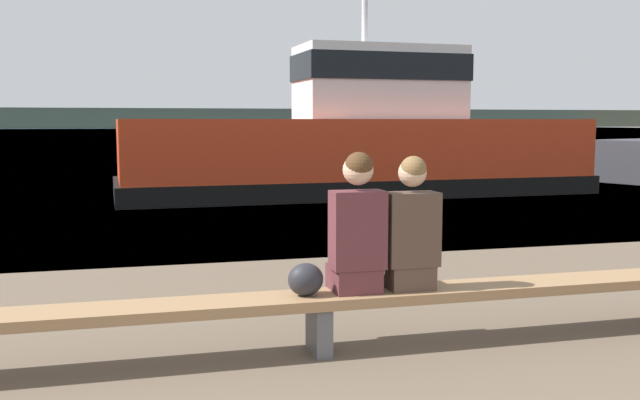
{
  "coord_description": "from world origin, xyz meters",
  "views": [
    {
      "loc": [
        -1.02,
        -1.47,
        1.7
      ],
      "look_at": [
        1.06,
        6.46,
        0.78
      ],
      "focal_mm": 40.0,
      "sensor_mm": 36.0,
      "label": 1
    }
  ],
  "objects_px": {
    "bench_main": "(319,305)",
    "person_left": "(357,229)",
    "shopping_bag": "(306,279)",
    "tugboat_red": "(361,147)",
    "person_right": "(410,231)"
  },
  "relations": [
    {
      "from": "tugboat_red",
      "to": "person_right",
      "type": "bearing_deg",
      "value": 161.95
    },
    {
      "from": "bench_main",
      "to": "tugboat_red",
      "type": "xyz_separation_m",
      "value": [
        3.84,
        10.83,
        0.73
      ]
    },
    {
      "from": "bench_main",
      "to": "person_left",
      "type": "xyz_separation_m",
      "value": [
        0.29,
        0.0,
        0.55
      ]
    },
    {
      "from": "shopping_bag",
      "to": "tugboat_red",
      "type": "bearing_deg",
      "value": 70.02
    },
    {
      "from": "shopping_bag",
      "to": "tugboat_red",
      "type": "relative_size",
      "value": 0.02
    },
    {
      "from": "person_right",
      "to": "shopping_bag",
      "type": "relative_size",
      "value": 3.88
    },
    {
      "from": "bench_main",
      "to": "tugboat_red",
      "type": "bearing_deg",
      "value": 70.49
    },
    {
      "from": "bench_main",
      "to": "tugboat_red",
      "type": "height_order",
      "value": "tugboat_red"
    },
    {
      "from": "person_left",
      "to": "person_right",
      "type": "bearing_deg",
      "value": 0.2
    },
    {
      "from": "bench_main",
      "to": "person_right",
      "type": "bearing_deg",
      "value": 0.21
    },
    {
      "from": "person_left",
      "to": "shopping_bag",
      "type": "xyz_separation_m",
      "value": [
        -0.39,
        -0.01,
        -0.35
      ]
    },
    {
      "from": "bench_main",
      "to": "shopping_bag",
      "type": "bearing_deg",
      "value": -175.51
    },
    {
      "from": "shopping_bag",
      "to": "tugboat_red",
      "type": "height_order",
      "value": "tugboat_red"
    },
    {
      "from": "bench_main",
      "to": "shopping_bag",
      "type": "distance_m",
      "value": 0.22
    },
    {
      "from": "person_left",
      "to": "shopping_bag",
      "type": "relative_size",
      "value": 4.01
    }
  ]
}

